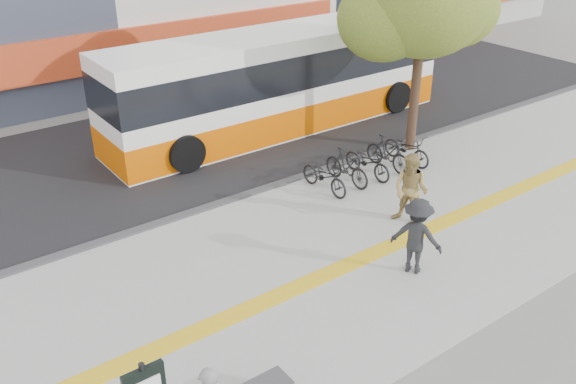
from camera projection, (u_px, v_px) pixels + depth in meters
ground at (325, 318)px, 11.84m from camera, size 120.00×120.00×0.00m
sidewalk at (280, 279)px, 12.90m from camera, size 40.00×7.00×0.08m
tactile_strip at (294, 289)px, 12.52m from camera, size 40.00×0.45×0.01m
street at (132, 159)px, 18.27m from camera, size 40.00×8.00×0.06m
curb at (198, 211)px, 15.39m from camera, size 40.00×0.25×0.14m
bus at (280, 84)px, 19.85m from camera, size 11.79×2.80×3.14m
bicycle_row at (368, 161)px, 16.96m from camera, size 3.73×1.69×0.97m
pedestrian_tan at (411, 190)px, 14.44m from camera, size 0.91×1.03×1.79m
pedestrian_dark at (416, 236)px, 12.73m from camera, size 1.08×1.25×1.68m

